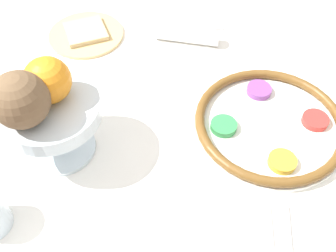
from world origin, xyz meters
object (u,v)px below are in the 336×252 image
Objects in this scene: orange_fruit at (48,80)px; bread_plate at (86,34)px; coconut at (20,100)px; seder_plate at (270,124)px; napkin_roll at (187,35)px; fruit_stand at (52,117)px.

orange_fruit is 0.43× the size of bread_plate.
bread_plate is at bearing -98.19° from coconut.
seder_plate is at bearing -179.86° from orange_fruit.
orange_fruit is at bearing 47.32° from napkin_roll.
napkin_roll reaches higher than seder_plate.
napkin_roll is (-0.26, 0.04, 0.01)m from bread_plate.
fruit_stand is 1.89× the size of coconut.
bread_plate is (0.39, -0.34, -0.01)m from seder_plate.
orange_fruit is 0.86× the size of coconut.
orange_fruit reaches higher than bread_plate.
seder_plate is 0.43m from fruit_stand.
coconut is at bearing 48.21° from napkin_roll.
fruit_stand is 0.09m from coconut.
fruit_stand is 0.08m from orange_fruit.
seder_plate is 0.52m from bread_plate.
bread_plate is (-0.06, -0.40, -0.17)m from coconut.
orange_fruit reaches higher than fruit_stand.
bread_plate is at bearing -93.47° from orange_fruit.
fruit_stand is 0.38m from bread_plate.
seder_plate is 0.44m from orange_fruit.
napkin_roll is at bearing 170.41° from bread_plate.
orange_fruit is at bearing -125.85° from coconut.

